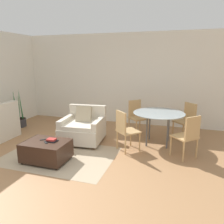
{
  "coord_description": "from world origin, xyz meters",
  "views": [
    {
      "loc": [
        1.83,
        -2.86,
        1.94
      ],
      "look_at": [
        0.31,
        1.95,
        0.75
      ],
      "focal_mm": 35.0,
      "sensor_mm": 36.0,
      "label": 1
    }
  ],
  "objects_px": {
    "book_stack": "(52,140)",
    "dining_table": "(159,116)",
    "armchair": "(83,128)",
    "potted_plant": "(19,120)",
    "ottoman": "(46,150)",
    "dining_chair_near_right": "(188,134)",
    "tv_remote_primary": "(46,142)",
    "tv_remote_secondary": "(43,140)",
    "dining_chair_near_left": "(125,128)",
    "dining_chair_far_left": "(137,115)",
    "dining_chair_far_right": "(187,118)"
  },
  "relations": [
    {
      "from": "armchair",
      "to": "dining_table",
      "type": "xyz_separation_m",
      "value": [
        1.76,
        0.37,
        0.35
      ]
    },
    {
      "from": "ottoman",
      "to": "tv_remote_secondary",
      "type": "bearing_deg",
      "value": 147.06
    },
    {
      "from": "dining_chair_near_left",
      "to": "dining_table",
      "type": "bearing_deg",
      "value": 45.0
    },
    {
      "from": "armchair",
      "to": "tv_remote_secondary",
      "type": "height_order",
      "value": "armchair"
    },
    {
      "from": "book_stack",
      "to": "potted_plant",
      "type": "height_order",
      "value": "potted_plant"
    },
    {
      "from": "dining_table",
      "to": "dining_chair_near_right",
      "type": "relative_size",
      "value": 1.32
    },
    {
      "from": "ottoman",
      "to": "book_stack",
      "type": "height_order",
      "value": "book_stack"
    },
    {
      "from": "ottoman",
      "to": "dining_table",
      "type": "relative_size",
      "value": 0.72
    },
    {
      "from": "ottoman",
      "to": "tv_remote_secondary",
      "type": "height_order",
      "value": "tv_remote_secondary"
    },
    {
      "from": "armchair",
      "to": "tv_remote_secondary",
      "type": "bearing_deg",
      "value": -106.36
    },
    {
      "from": "tv_remote_primary",
      "to": "ottoman",
      "type": "bearing_deg",
      "value": 121.74
    },
    {
      "from": "dining_chair_far_right",
      "to": "dining_chair_far_left",
      "type": "bearing_deg",
      "value": 180.0
    },
    {
      "from": "book_stack",
      "to": "tv_remote_primary",
      "type": "bearing_deg",
      "value": -125.83
    },
    {
      "from": "potted_plant",
      "to": "dining_chair_far_right",
      "type": "distance_m",
      "value": 4.81
    },
    {
      "from": "dining_chair_near_right",
      "to": "tv_remote_secondary",
      "type": "bearing_deg",
      "value": -162.26
    },
    {
      "from": "armchair",
      "to": "ottoman",
      "type": "relative_size",
      "value": 1.2
    },
    {
      "from": "book_stack",
      "to": "dining_table",
      "type": "relative_size",
      "value": 0.19
    },
    {
      "from": "dining_chair_near_left",
      "to": "dining_chair_far_left",
      "type": "bearing_deg",
      "value": 90.0
    },
    {
      "from": "tv_remote_secondary",
      "to": "potted_plant",
      "type": "xyz_separation_m",
      "value": [
        -2.04,
        1.69,
        -0.2
      ]
    },
    {
      "from": "potted_plant",
      "to": "dining_chair_far_left",
      "type": "relative_size",
      "value": 1.29
    },
    {
      "from": "armchair",
      "to": "dining_table",
      "type": "relative_size",
      "value": 0.86
    },
    {
      "from": "armchair",
      "to": "tv_remote_primary",
      "type": "xyz_separation_m",
      "value": [
        -0.2,
        -1.27,
        0.08
      ]
    },
    {
      "from": "armchair",
      "to": "potted_plant",
      "type": "bearing_deg",
      "value": 167.19
    },
    {
      "from": "dining_table",
      "to": "tv_remote_primary",
      "type": "bearing_deg",
      "value": -140.06
    },
    {
      "from": "armchair",
      "to": "dining_chair_near_right",
      "type": "bearing_deg",
      "value": -6.4
    },
    {
      "from": "dining_chair_near_right",
      "to": "armchair",
      "type": "bearing_deg",
      "value": 173.6
    },
    {
      "from": "ottoman",
      "to": "dining_chair_near_left",
      "type": "relative_size",
      "value": 0.95
    },
    {
      "from": "ottoman",
      "to": "dining_chair_near_right",
      "type": "height_order",
      "value": "dining_chair_near_right"
    },
    {
      "from": "dining_chair_near_left",
      "to": "armchair",
      "type": "bearing_deg",
      "value": 166.4
    },
    {
      "from": "dining_chair_near_right",
      "to": "dining_chair_far_left",
      "type": "bearing_deg",
      "value": 135.0
    },
    {
      "from": "ottoman",
      "to": "dining_chair_near_right",
      "type": "relative_size",
      "value": 0.95
    },
    {
      "from": "book_stack",
      "to": "dining_chair_far_right",
      "type": "height_order",
      "value": "dining_chair_far_right"
    },
    {
      "from": "dining_table",
      "to": "dining_chair_far_right",
      "type": "height_order",
      "value": "dining_chair_far_right"
    },
    {
      "from": "dining_table",
      "to": "armchair",
      "type": "bearing_deg",
      "value": -167.98
    },
    {
      "from": "ottoman",
      "to": "tv_remote_secondary",
      "type": "relative_size",
      "value": 6.94
    },
    {
      "from": "armchair",
      "to": "dining_chair_far_right",
      "type": "height_order",
      "value": "dining_chair_far_right"
    },
    {
      "from": "armchair",
      "to": "dining_table",
      "type": "height_order",
      "value": "armchair"
    },
    {
      "from": "book_stack",
      "to": "dining_chair_near_left",
      "type": "distance_m",
      "value": 1.54
    },
    {
      "from": "ottoman",
      "to": "dining_chair_far_right",
      "type": "bearing_deg",
      "value": 40.29
    },
    {
      "from": "dining_chair_far_left",
      "to": "ottoman",
      "type": "bearing_deg",
      "value": -121.07
    },
    {
      "from": "ottoman",
      "to": "dining_chair_far_left",
      "type": "distance_m",
      "value": 2.63
    },
    {
      "from": "potted_plant",
      "to": "dining_chair_far_right",
      "type": "xyz_separation_m",
      "value": [
        4.78,
        0.48,
        0.31
      ]
    },
    {
      "from": "tv_remote_secondary",
      "to": "dining_table",
      "type": "bearing_deg",
      "value": 35.97
    },
    {
      "from": "armchair",
      "to": "dining_chair_near_right",
      "type": "relative_size",
      "value": 1.14
    },
    {
      "from": "dining_chair_near_left",
      "to": "dining_chair_far_left",
      "type": "distance_m",
      "value": 1.29
    },
    {
      "from": "book_stack",
      "to": "tv_remote_primary",
      "type": "relative_size",
      "value": 1.59
    },
    {
      "from": "dining_chair_near_left",
      "to": "dining_chair_near_right",
      "type": "height_order",
      "value": "same"
    },
    {
      "from": "tv_remote_secondary",
      "to": "dining_table",
      "type": "relative_size",
      "value": 0.1
    },
    {
      "from": "ottoman",
      "to": "book_stack",
      "type": "distance_m",
      "value": 0.24
    },
    {
      "from": "dining_table",
      "to": "dining_chair_near_left",
      "type": "distance_m",
      "value": 0.93
    }
  ]
}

